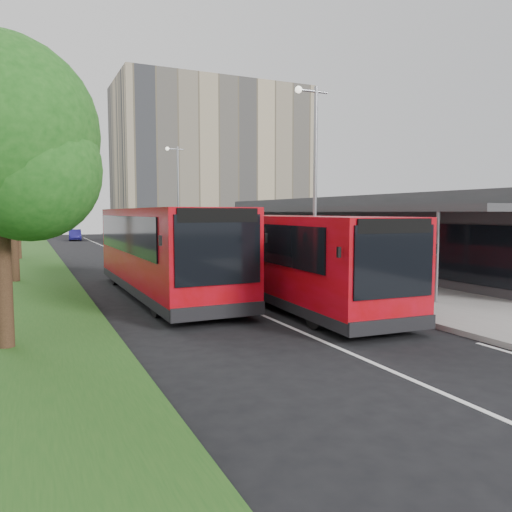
{
  "coord_description": "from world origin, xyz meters",
  "views": [
    {
      "loc": [
        -6.5,
        -15.47,
        3.15
      ],
      "look_at": [
        1.39,
        1.63,
        1.5
      ],
      "focal_mm": 35.0,
      "sensor_mm": 36.0,
      "label": 1
    }
  ],
  "objects": [
    {
      "name": "ground",
      "position": [
        0.0,
        0.0,
        0.0
      ],
      "size": [
        120.0,
        120.0,
        0.0
      ],
      "primitive_type": "plane",
      "color": "black",
      "rests_on": "ground"
    },
    {
      "name": "pavement",
      "position": [
        6.0,
        20.0,
        0.07
      ],
      "size": [
        5.0,
        80.0,
        0.15
      ],
      "primitive_type": "cube",
      "color": "slate",
      "rests_on": "ground"
    },
    {
      "name": "grass_verge",
      "position": [
        -7.0,
        20.0,
        0.05
      ],
      "size": [
        5.0,
        80.0,
        0.1
      ],
      "primitive_type": "cube",
      "color": "#204C18",
      "rests_on": "ground"
    },
    {
      "name": "lane_centre_line",
      "position": [
        0.0,
        15.0,
        0.01
      ],
      "size": [
        0.12,
        70.0,
        0.01
      ],
      "primitive_type": "cube",
      "color": "silver",
      "rests_on": "ground"
    },
    {
      "name": "kerb_dashes",
      "position": [
        3.3,
        19.0,
        0.01
      ],
      "size": [
        0.12,
        56.0,
        0.01
      ],
      "color": "silver",
      "rests_on": "ground"
    },
    {
      "name": "office_block",
      "position": [
        14.0,
        42.0,
        9.0
      ],
      "size": [
        22.0,
        12.0,
        18.0
      ],
      "primitive_type": "cube",
      "color": "tan",
      "rests_on": "ground"
    },
    {
      "name": "station_building",
      "position": [
        10.86,
        8.0,
        2.04
      ],
      "size": [
        7.7,
        26.0,
        4.0
      ],
      "color": "#2E2E31",
      "rests_on": "ground"
    },
    {
      "name": "tree_mid",
      "position": [
        -7.01,
        9.05,
        5.45
      ],
      "size": [
        5.25,
        5.25,
        8.44
      ],
      "color": "#301E13",
      "rests_on": "ground"
    },
    {
      "name": "tree_far",
      "position": [
        -7.01,
        21.05,
        5.21
      ],
      "size": [
        5.02,
        5.02,
        8.07
      ],
      "color": "#301E13",
      "rests_on": "ground"
    },
    {
      "name": "lamp_post_near",
      "position": [
        4.12,
        2.0,
        4.72
      ],
      "size": [
        1.44,
        0.28,
        8.0
      ],
      "color": "gray",
      "rests_on": "pavement"
    },
    {
      "name": "lamp_post_far",
      "position": [
        4.12,
        22.0,
        4.72
      ],
      "size": [
        1.44,
        0.28,
        8.0
      ],
      "color": "gray",
      "rests_on": "pavement"
    },
    {
      "name": "bus_main",
      "position": [
        1.79,
        -0.73,
        1.55
      ],
      "size": [
        3.26,
        10.83,
        3.03
      ],
      "rotation": [
        0.0,
        0.0,
        -0.05
      ],
      "color": "#B4091C",
      "rests_on": "ground"
    },
    {
      "name": "bus_second",
      "position": [
        -1.82,
        2.94,
        1.69
      ],
      "size": [
        3.16,
        11.66,
        3.29
      ],
      "rotation": [
        0.0,
        0.0,
        0.01
      ],
      "color": "#B4091C",
      "rests_on": "ground"
    },
    {
      "name": "litter_bin",
      "position": [
        5.68,
        8.78,
        0.55
      ],
      "size": [
        0.57,
        0.57,
        0.79
      ],
      "primitive_type": "cylinder",
      "rotation": [
        0.0,
        0.0,
        0.37
      ],
      "color": "#332215",
      "rests_on": "pavement"
    },
    {
      "name": "bollard",
      "position": [
        4.92,
        19.07,
        0.66
      ],
      "size": [
        0.2,
        0.2,
        1.03
      ],
      "primitive_type": "cylinder",
      "rotation": [
        0.0,
        0.0,
        0.22
      ],
      "color": "#F7B70D",
      "rests_on": "pavement"
    },
    {
      "name": "car_near",
      "position": [
        1.7,
        36.88,
        0.58
      ],
      "size": [
        2.01,
        3.63,
        1.17
      ],
      "primitive_type": "imported",
      "rotation": [
        0.0,
        0.0,
        -0.19
      ],
      "color": "#5D0D0D",
      "rests_on": "ground"
    },
    {
      "name": "car_far",
      "position": [
        -1.52,
        44.17,
        0.62
      ],
      "size": [
        1.55,
        3.84,
        1.24
      ],
      "primitive_type": "imported",
      "rotation": [
        0.0,
        0.0,
        -0.06
      ],
      "color": "navy",
      "rests_on": "ground"
    }
  ]
}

